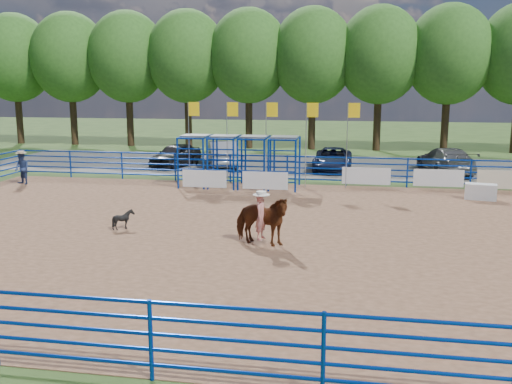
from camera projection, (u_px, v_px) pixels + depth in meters
ground at (253, 234)px, 19.75m from camera, size 120.00×120.00×0.00m
arena_dirt at (253, 234)px, 19.75m from camera, size 30.00×20.00×0.02m
gravel_strip at (300, 165)px, 36.19m from camera, size 40.00×10.00×0.01m
announcer_table at (481, 192)px, 25.43m from camera, size 1.42×0.85×0.71m
horse_and_rider at (261, 217)px, 18.22m from camera, size 2.10×1.33×2.50m
calf at (123, 219)px, 20.29m from camera, size 0.68×0.61×0.72m
spectator_cowboy at (22, 168)px, 29.16m from camera, size 0.98×0.89×1.70m
car_a at (176, 155)px, 35.47m from camera, size 2.63×4.50×1.44m
car_b at (223, 153)px, 35.59m from camera, size 3.14×5.12×1.59m
car_c at (333, 159)px, 33.96m from camera, size 2.21×4.79×1.33m
car_d at (445, 160)px, 32.81m from camera, size 3.12×5.48×1.50m
perimeter_fence at (253, 213)px, 19.61m from camera, size 30.10×20.10×1.50m
chute_assembly at (247, 162)px, 28.38m from camera, size 19.32×2.41×4.20m
treeline at (313, 51)px, 43.47m from camera, size 56.40×6.40×11.24m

